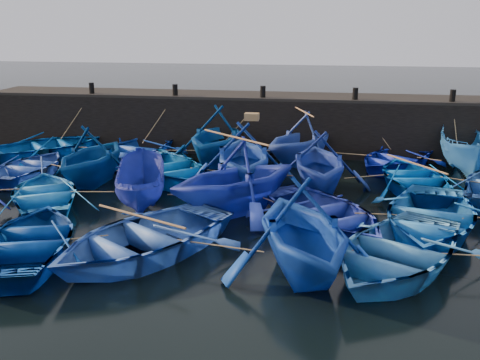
# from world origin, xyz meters

# --- Properties ---
(ground) EXTENTS (120.00, 120.00, 0.00)m
(ground) POSITION_xyz_m (0.00, 0.00, 0.00)
(ground) COLOR black
(ground) RESTS_ON ground
(quay_wall) EXTENTS (26.00, 2.50, 2.50)m
(quay_wall) POSITION_xyz_m (0.00, 10.50, 1.25)
(quay_wall) COLOR black
(quay_wall) RESTS_ON ground
(quay_top) EXTENTS (26.00, 2.50, 0.12)m
(quay_top) POSITION_xyz_m (0.00, 10.50, 2.56)
(quay_top) COLOR black
(quay_top) RESTS_ON quay_wall
(bollard_0) EXTENTS (0.24, 0.24, 0.50)m
(bollard_0) POSITION_xyz_m (-8.00, 9.60, 2.87)
(bollard_0) COLOR black
(bollard_0) RESTS_ON quay_top
(bollard_1) EXTENTS (0.24, 0.24, 0.50)m
(bollard_1) POSITION_xyz_m (-4.00, 9.60, 2.87)
(bollard_1) COLOR black
(bollard_1) RESTS_ON quay_top
(bollard_2) EXTENTS (0.24, 0.24, 0.50)m
(bollard_2) POSITION_xyz_m (0.00, 9.60, 2.87)
(bollard_2) COLOR black
(bollard_2) RESTS_ON quay_top
(bollard_3) EXTENTS (0.24, 0.24, 0.50)m
(bollard_3) POSITION_xyz_m (4.00, 9.60, 2.87)
(bollard_3) COLOR black
(bollard_3) RESTS_ON quay_top
(bollard_4) EXTENTS (0.24, 0.24, 0.50)m
(bollard_4) POSITION_xyz_m (8.00, 9.60, 2.87)
(bollard_4) COLOR black
(bollard_4) RESTS_ON quay_top
(boat_0) EXTENTS (6.23, 6.28, 1.07)m
(boat_0) POSITION_xyz_m (-9.36, 7.53, 0.54)
(boat_0) COLOR #013F8A
(boat_0) RESTS_ON ground
(boat_1) EXTENTS (4.60, 5.69, 1.04)m
(boat_1) POSITION_xyz_m (-5.36, 7.48, 0.52)
(boat_1) COLOR #0F39A0
(boat_1) RESTS_ON ground
(boat_2) EXTENTS (4.36, 4.97, 2.49)m
(boat_2) POSITION_xyz_m (-1.73, 7.72, 1.24)
(boat_2) COLOR navy
(boat_2) RESTS_ON ground
(boat_3) EXTENTS (5.45, 5.60, 2.24)m
(boat_3) POSITION_xyz_m (1.81, 8.33, 1.12)
(boat_3) COLOR #2D4DB5
(boat_3) RESTS_ON ground
(boat_4) EXTENTS (5.19, 5.49, 0.93)m
(boat_4) POSITION_xyz_m (5.63, 7.99, 0.46)
(boat_4) COLOR #0C1EA0
(boat_4) RESTS_ON ground
(boat_5) EXTENTS (2.08, 4.85, 1.84)m
(boat_5) POSITION_xyz_m (8.30, 7.59, 0.92)
(boat_5) COLOR #2568B5
(boat_5) RESTS_ON ground
(boat_6) EXTENTS (3.23, 4.32, 0.86)m
(boat_6) POSITION_xyz_m (-8.52, 4.60, 0.43)
(boat_6) COLOR #294CA9
(boat_6) RESTS_ON ground
(boat_7) EXTENTS (3.99, 4.54, 2.25)m
(boat_7) POSITION_xyz_m (-5.71, 4.17, 1.13)
(boat_7) COLOR navy
(boat_7) RESTS_ON ground
(boat_8) EXTENTS (6.05, 6.24, 1.06)m
(boat_8) POSITION_xyz_m (-3.08, 4.97, 0.53)
(boat_8) COLOR #035298
(boat_8) RESTS_ON ground
(boat_9) EXTENTS (4.92, 5.43, 2.49)m
(boat_9) POSITION_xyz_m (-0.11, 4.67, 1.25)
(boat_9) COLOR #1941A4
(boat_9) RESTS_ON ground
(boat_10) EXTENTS (4.21, 4.74, 2.30)m
(boat_10) POSITION_xyz_m (2.63, 4.49, 1.15)
(boat_10) COLOR #1D389B
(boat_10) RESTS_ON ground
(boat_11) EXTENTS (4.02, 5.10, 0.96)m
(boat_11) POSITION_xyz_m (6.03, 5.22, 0.48)
(boat_11) COLOR #0047A1
(boat_11) RESTS_ON ground
(boat_14) EXTENTS (4.89, 5.38, 0.91)m
(boat_14) POSITION_xyz_m (-6.22, 1.51, 0.46)
(boat_14) COLOR blue
(boat_14) RESTS_ON ground
(boat_15) EXTENTS (2.68, 4.44, 1.61)m
(boat_15) POSITION_xyz_m (-3.02, 1.73, 0.81)
(boat_15) COLOR navy
(boat_15) RESTS_ON ground
(boat_16) EXTENTS (6.09, 6.09, 2.43)m
(boat_16) POSITION_xyz_m (0.05, 1.89, 1.22)
(boat_16) COLOR #1B2FB0
(boat_16) RESTS_ON ground
(boat_17) EXTENTS (5.72, 6.00, 1.01)m
(boat_17) POSITION_xyz_m (2.84, 0.93, 0.51)
(boat_17) COLOR navy
(boat_17) RESTS_ON ground
(boat_18) EXTENTS (4.93, 6.03, 1.10)m
(boat_18) POSITION_xyz_m (5.82, 0.98, 0.55)
(boat_18) COLOR blue
(boat_18) RESTS_ON ground
(boat_21) EXTENTS (4.56, 5.47, 0.98)m
(boat_21) POSITION_xyz_m (-4.59, -2.24, 0.49)
(boat_21) COLOR navy
(boat_21) RESTS_ON ground
(boat_22) EXTENTS (6.06, 6.52, 1.10)m
(boat_22) POSITION_xyz_m (-1.78, -1.77, 0.55)
(boat_22) COLOR blue
(boat_22) RESTS_ON ground
(boat_23) EXTENTS (5.21, 5.60, 2.40)m
(boat_23) POSITION_xyz_m (2.35, -2.16, 1.20)
(boat_23) COLOR #0D399C
(boat_23) RESTS_ON ground
(boat_24) EXTENTS (5.75, 6.35, 1.08)m
(boat_24) POSITION_xyz_m (4.59, -1.59, 0.54)
(boat_24) COLOR blue
(boat_24) RESTS_ON ground
(wooden_crate) EXTENTS (0.51, 0.35, 0.25)m
(wooden_crate) POSITION_xyz_m (0.19, 4.67, 2.62)
(wooden_crate) COLOR olive
(wooden_crate) RESTS_ON boat_9
(mooring_ropes) EXTENTS (17.89, 11.81, 2.10)m
(mooring_ropes) POSITION_xyz_m (-0.16, 4.85, 0.87)
(mooring_ropes) COLOR tan
(mooring_ropes) RESTS_ON ground
(loose_oars) EXTENTS (10.07, 12.18, 1.54)m
(loose_oars) POSITION_xyz_m (1.53, 3.42, 1.71)
(loose_oars) COLOR #99724C
(loose_oars) RESTS_ON ground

